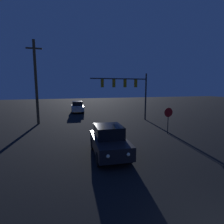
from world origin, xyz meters
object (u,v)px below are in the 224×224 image
(car_far, at_px, (77,107))
(traffic_signal_mast, at_px, (128,87))
(utility_pole, at_px, (36,82))
(car_near, at_px, (109,141))
(stop_sign, at_px, (168,116))

(car_far, distance_m, traffic_signal_mast, 10.39)
(car_far, bearing_deg, traffic_signal_mast, 123.56)
(utility_pole, bearing_deg, car_near, -65.27)
(car_near, relative_size, traffic_signal_mast, 0.60)
(car_far, distance_m, utility_pole, 9.72)
(car_far, height_order, traffic_signal_mast, traffic_signal_mast)
(car_near, height_order, traffic_signal_mast, traffic_signal_mast)
(utility_pole, bearing_deg, traffic_signal_mast, -5.93)
(utility_pole, bearing_deg, stop_sign, -34.31)
(traffic_signal_mast, distance_m, utility_pole, 10.02)
(stop_sign, bearing_deg, utility_pole, 145.69)
(car_near, bearing_deg, traffic_signal_mast, -113.94)
(utility_pole, bearing_deg, car_far, 56.80)
(car_far, relative_size, stop_sign, 1.84)
(traffic_signal_mast, bearing_deg, utility_pole, 174.07)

